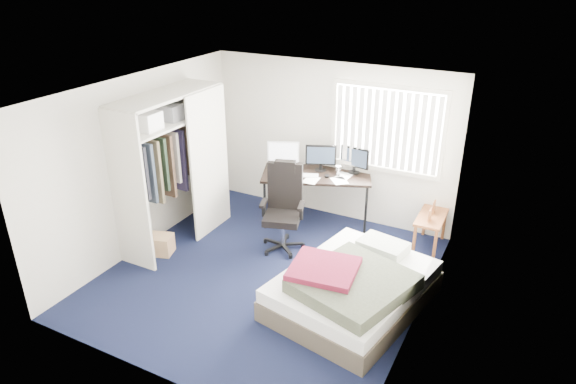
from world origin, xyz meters
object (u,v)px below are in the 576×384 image
at_px(office_chair, 283,216).
at_px(bed, 352,287).
at_px(nightstand, 431,220).
at_px(desk, 317,172).

xyz_separation_m(office_chair, bed, (1.42, -0.91, -0.22)).
bearing_deg(nightstand, desk, 179.72).
distance_m(desk, bed, 2.36).
height_order(desk, nightstand, desk).
bearing_deg(desk, nightstand, -0.28).
distance_m(desk, nightstand, 1.87).
relative_size(desk, nightstand, 2.46).
bearing_deg(nightstand, bed, -104.95).
relative_size(nightstand, bed, 0.34).
bearing_deg(desk, office_chair, -95.21).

